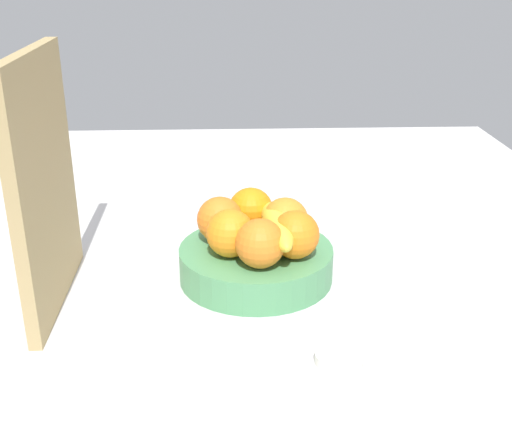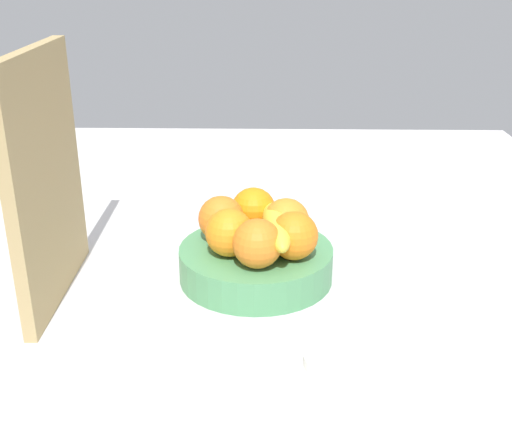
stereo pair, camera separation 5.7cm
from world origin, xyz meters
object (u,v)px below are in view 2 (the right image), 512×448
at_px(orange_back_right, 286,221).
at_px(cutting_board, 46,179).
at_px(orange_back_left, 294,236).
at_px(orange_front_right, 229,233).
at_px(orange_front_left, 221,219).
at_px(fruit_bowl, 256,263).
at_px(orange_center, 257,243).
at_px(jar_lid, 328,361).
at_px(banana_bunch, 273,232).
at_px(orange_top_stack, 254,210).

xyz_separation_m(orange_back_right, cutting_board, (-0.07, 0.34, 0.09)).
relative_size(orange_back_left, cutting_board, 0.20).
bearing_deg(orange_front_right, orange_front_left, 16.76).
height_order(fruit_bowl, orange_center, orange_center).
bearing_deg(orange_back_right, orange_back_left, -169.49).
bearing_deg(orange_center, orange_front_left, 32.76).
xyz_separation_m(orange_center, jar_lid, (-0.17, -0.09, -0.08)).
height_order(orange_front_left, cutting_board, cutting_board).
distance_m(orange_front_right, banana_bunch, 0.07).
xyz_separation_m(orange_back_left, cutting_board, (-0.02, 0.35, 0.09)).
bearing_deg(orange_back_left, orange_front_right, 84.53).
bearing_deg(orange_top_stack, cutting_board, 112.18).
bearing_deg(orange_back_right, cutting_board, 101.73).
bearing_deg(fruit_bowl, orange_back_right, -66.28).
xyz_separation_m(orange_front_left, orange_back_right, (-0.01, -0.10, 0.00)).
relative_size(orange_center, orange_top_stack, 1.00).
height_order(orange_back_left, orange_top_stack, same).
relative_size(orange_front_right, banana_bunch, 0.40).
bearing_deg(orange_center, orange_back_right, -27.26).
relative_size(fruit_bowl, banana_bunch, 1.31).
bearing_deg(orange_front_right, fruit_bowl, -57.32).
bearing_deg(orange_back_left, orange_back_right, 10.51).
distance_m(cutting_board, jar_lid, 0.46).
bearing_deg(orange_back_right, jar_lid, -169.10).
bearing_deg(orange_front_right, orange_top_stack, -20.52).
bearing_deg(orange_front_left, orange_front_right, -163.24).
xyz_separation_m(fruit_bowl, orange_center, (-0.06, -0.00, 0.06)).
distance_m(orange_front_left, orange_front_right, 0.06).
relative_size(orange_back_right, banana_bunch, 0.40).
distance_m(fruit_bowl, orange_top_stack, 0.09).
bearing_deg(banana_bunch, cutting_board, 97.51).
xyz_separation_m(orange_back_right, orange_top_stack, (0.05, 0.05, 0.00)).
bearing_deg(orange_back_right, orange_top_stack, 46.77).
bearing_deg(cutting_board, banana_bunch, -83.63).
bearing_deg(orange_top_stack, orange_back_left, -149.27).
xyz_separation_m(orange_front_right, orange_back_left, (-0.01, -0.10, 0.00)).
height_order(orange_back_left, banana_bunch, orange_back_left).
height_order(fruit_bowl, orange_back_right, orange_back_right).
height_order(orange_front_left, orange_front_right, same).
bearing_deg(cutting_board, jar_lid, -115.94).
xyz_separation_m(banana_bunch, cutting_board, (-0.04, 0.32, 0.10)).
relative_size(orange_back_left, jar_lid, 1.17).
distance_m(orange_back_right, jar_lid, 0.27).
relative_size(banana_bunch, jar_lid, 2.95).
relative_size(orange_front_right, orange_top_stack, 1.00).
bearing_deg(jar_lid, orange_center, 28.61).
height_order(orange_front_right, jar_lid, orange_front_right).
bearing_deg(banana_bunch, orange_back_right, -35.23).
distance_m(orange_front_right, jar_lid, 0.26).
height_order(orange_back_left, cutting_board, cutting_board).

